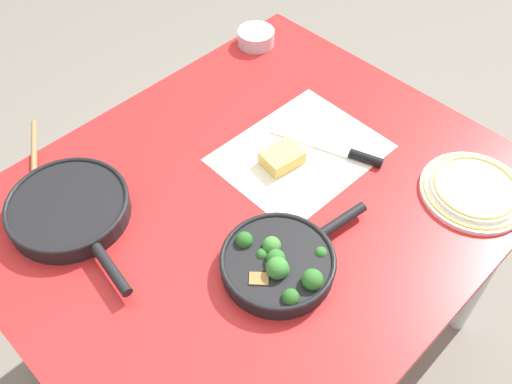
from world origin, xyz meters
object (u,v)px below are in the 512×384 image
Objects in this scene: grater_knife at (342,151)px; prep_bowl_steel at (256,37)px; wooden_spoon at (34,180)px; cheese_block at (282,158)px; skillet_broccoli at (279,263)px; dinner_plate_stack at (474,190)px; skillet_eggs at (69,209)px.

prep_bowl_steel is at bearing -39.04° from grater_knife.
grater_knife is 0.52m from prep_bowl_steel.
cheese_block reaches higher than wooden_spoon.
prep_bowl_steel is at bearing 122.34° from wooden_spoon.
skillet_broccoli is 1.47× the size of dinner_plate_stack.
grater_knife reaches higher than wooden_spoon.
cheese_block is 0.42× the size of dinner_plate_stack.
cheese_block reaches higher than grater_knife.
skillet_eggs is at bearing 139.17° from dinner_plate_stack.
cheese_block is at bearing -127.67° from prep_bowl_steel.
grater_knife is at bearing -110.13° from prep_bowl_steel.
cheese_block is 0.94× the size of prep_bowl_steel.
skillet_broccoli is at bearing -131.48° from prep_bowl_steel.
cheese_block is (0.47, -0.38, 0.01)m from wooden_spoon.
cheese_block is (0.47, -0.23, -0.01)m from skillet_eggs.
skillet_eggs reaches higher than cheese_block.
grater_knife is (0.60, -0.46, 0.00)m from wooden_spoon.
skillet_broccoli is 1.23× the size of wooden_spoon.
wooden_spoon is (-0.24, 0.59, -0.02)m from skillet_broccoli.
dinner_plate_stack is (0.72, -0.62, -0.01)m from skillet_eggs.
dinner_plate_stack reaches higher than grater_knife.
prep_bowl_steel is (0.06, 0.79, 0.01)m from dinner_plate_stack.
grater_knife is at bearing 83.10° from wooden_spoon.
skillet_eggs reaches higher than prep_bowl_steel.
grater_knife is at bearing -32.84° from cheese_block.
skillet_broccoli is at bearing 159.75° from dinner_plate_stack.
skillet_broccoli reaches higher than dinner_plate_stack.
prep_bowl_steel is (0.54, 0.61, -0.01)m from skillet_broccoli.
prep_bowl_steel is (0.78, 0.02, 0.01)m from wooden_spoon.
skillet_broccoli is at bearing -137.61° from cheese_block.
cheese_block is at bearing 122.69° from dinner_plate_stack.
wooden_spoon is 0.61m from cheese_block.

